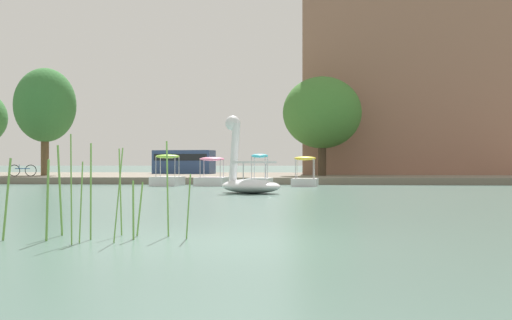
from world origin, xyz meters
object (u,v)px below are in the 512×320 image
pedal_boat_cyan (260,177)px  tree_sapling_by_fence (322,113)px  pedal_boat_pink (212,177)px  bicycle_parked (22,170)px  pedal_boat_yellow (305,177)px  tree_broadleaf_left (45,106)px  swan_boat (248,177)px  parked_van (184,161)px  pedal_boat_lime (168,177)px

pedal_boat_cyan → tree_sapling_by_fence: 9.09m
pedal_boat_pink → bicycle_parked: bearing=160.6°
pedal_boat_yellow → tree_broadleaf_left: 18.76m
tree_sapling_by_fence → tree_broadleaf_left: size_ratio=0.90×
swan_boat → pedal_boat_pink: bearing=106.5°
pedal_boat_cyan → parked_van: parked_van is taller
parked_van → swan_boat: bearing=-74.2°
swan_boat → pedal_boat_pink: (-2.45, 8.28, -0.18)m
pedal_boat_cyan → parked_van: size_ratio=0.46×
pedal_boat_yellow → parked_van: (-8.69, 14.84, 0.88)m
tree_broadleaf_left → pedal_boat_cyan: bearing=-28.4°
pedal_boat_cyan → pedal_boat_pink: size_ratio=0.88×
swan_boat → tree_broadleaf_left: size_ratio=0.45×
pedal_boat_pink → tree_sapling_by_fence: bearing=50.8°
pedal_boat_yellow → pedal_boat_lime: 6.96m
pedal_boat_cyan → tree_sapling_by_fence: tree_sapling_by_fence is taller
swan_boat → pedal_boat_yellow: (2.29, 7.77, -0.18)m
tree_broadleaf_left → swan_boat: bearing=-47.9°
bicycle_parked → swan_boat: bearing=-41.2°
pedal_boat_pink → pedal_boat_lime: pedal_boat_lime is taller
pedal_boat_yellow → pedal_boat_pink: bearing=173.9°
bicycle_parked → pedal_boat_yellow: bearing=-15.7°
swan_boat → bicycle_parked: size_ratio=1.86×
pedal_boat_lime → parked_van: bearing=96.7°
pedal_boat_yellow → pedal_boat_lime: (-6.96, 0.13, 0.00)m
tree_broadleaf_left → parked_van: size_ratio=1.49×
pedal_boat_yellow → pedal_boat_cyan: 2.30m
pedal_boat_lime → tree_broadleaf_left: tree_broadleaf_left is taller
swan_boat → pedal_boat_cyan: 8.04m
pedal_boat_pink → tree_sapling_by_fence: size_ratio=0.39×
pedal_boat_cyan → parked_van: 15.94m
tree_broadleaf_left → pedal_boat_yellow: bearing=-25.7°
parked_van → pedal_boat_lime: bearing=-83.3°
pedal_boat_cyan → bicycle_parked: size_ratio=1.27×
pedal_boat_yellow → parked_van: parked_van is taller
pedal_boat_cyan → pedal_boat_lime: size_ratio=0.95×
pedal_boat_yellow → tree_sapling_by_fence: size_ratio=0.35×
parked_van → pedal_boat_pink: bearing=-74.6°
tree_sapling_by_fence → bicycle_parked: bearing=-170.0°
pedal_boat_pink → bicycle_parked: (-11.73, 4.13, 0.29)m
swan_boat → tree_sapling_by_fence: 16.32m
pedal_boat_lime → tree_broadleaf_left: (-9.47, 7.77, 4.39)m
tree_sapling_by_fence → pedal_boat_lime: bearing=-136.9°
pedal_boat_pink → tree_sapling_by_fence: tree_sapling_by_fence is taller
pedal_boat_lime → tree_sapling_by_fence: (8.14, 7.61, 3.83)m
tree_sapling_by_fence → bicycle_parked: tree_sapling_by_fence is taller
tree_broadleaf_left → bicycle_parked: (-0.04, -3.27, -4.11)m
swan_boat → pedal_boat_pink: swan_boat is taller
pedal_boat_pink → parked_van: bearing=105.4°
pedal_boat_pink → tree_broadleaf_left: (-11.70, 7.40, 4.40)m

